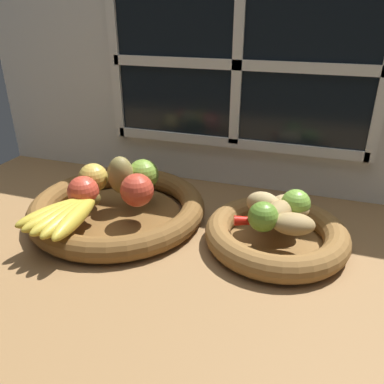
{
  "coord_description": "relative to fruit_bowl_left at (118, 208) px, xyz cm",
  "views": [
    {
      "loc": [
        19.94,
        -64.62,
        42.94
      ],
      "look_at": [
        -2.69,
        2.47,
        9.08
      ],
      "focal_mm": 36.08,
      "sensor_mm": 36.0,
      "label": 1
    }
  ],
  "objects": [
    {
      "name": "ground_plane",
      "position": [
        20.28,
        -2.47,
        -3.86
      ],
      "size": [
        140.0,
        90.0,
        3.0
      ],
      "primitive_type": "cube",
      "color": "olive"
    },
    {
      "name": "back_wall",
      "position": [
        20.28,
        27.3,
        25.53
      ],
      "size": [
        140.0,
        4.6,
        55.0
      ],
      "color": "silver",
      "rests_on": "ground_plane"
    },
    {
      "name": "fruit_bowl_left",
      "position": [
        0.0,
        0.0,
        0.0
      ],
      "size": [
        39.0,
        39.0,
        5.08
      ],
      "color": "brown",
      "rests_on": "ground_plane"
    },
    {
      "name": "fruit_bowl_right",
      "position": [
        35.17,
        0.0,
        0.02
      ],
      "size": [
        28.22,
        28.22,
        5.08
      ],
      "color": "brown",
      "rests_on": "ground_plane"
    },
    {
      "name": "apple_red_right",
      "position": [
        6.1,
        -1.88,
        6.26
      ],
      "size": [
        7.06,
        7.06,
        7.06
      ],
      "primitive_type": "sphere",
      "color": "#CC422D",
      "rests_on": "fruit_bowl_left"
    },
    {
      "name": "apple_golden_left",
      "position": [
        -6.43,
        1.44,
        6.0
      ],
      "size": [
        6.54,
        6.54,
        6.54
      ],
      "primitive_type": "sphere",
      "color": "gold",
      "rests_on": "fruit_bowl_left"
    },
    {
      "name": "apple_red_front",
      "position": [
        -4.54,
        -5.53,
        5.99
      ],
      "size": [
        6.53,
        6.53,
        6.53
      ],
      "primitive_type": "sphere",
      "color": "#CC422D",
      "rests_on": "fruit_bowl_left"
    },
    {
      "name": "apple_green_back",
      "position": [
        3.78,
        6.07,
        6.27
      ],
      "size": [
        7.09,
        7.09,
        7.09
      ],
      "primitive_type": "sphere",
      "color": "#7AA338",
      "rests_on": "fruit_bowl_left"
    },
    {
      "name": "pear_brown",
      "position": [
        0.04,
        2.54,
        7.06
      ],
      "size": [
        6.32,
        5.96,
        8.66
      ],
      "primitive_type": "ellipsoid",
      "rotation": [
        0.0,
        0.0,
        3.23
      ],
      "color": "olive",
      "rests_on": "fruit_bowl_left"
    },
    {
      "name": "banana_bunch_front",
      "position": [
        -3.91,
        -12.8,
        4.41
      ],
      "size": [
        12.7,
        18.09,
        3.37
      ],
      "color": "gold",
      "rests_on": "fruit_bowl_left"
    },
    {
      "name": "potato_oblong",
      "position": [
        31.79,
        2.63,
        5.13
      ],
      "size": [
        7.43,
        5.51,
        4.81
      ],
      "primitive_type": "ellipsoid",
      "rotation": [
        0.0,
        0.0,
        6.14
      ],
      "color": "tan",
      "rests_on": "fruit_bowl_right"
    },
    {
      "name": "potato_large",
      "position": [
        35.17,
        0.0,
        4.96
      ],
      "size": [
        6.64,
        8.64,
        4.46
      ],
      "primitive_type": "ellipsoid",
      "rotation": [
        0.0,
        0.0,
        4.43
      ],
      "color": "#A38451",
      "rests_on": "fruit_bowl_right"
    },
    {
      "name": "potato_back",
      "position": [
        37.05,
        4.14,
        4.74
      ],
      "size": [
        10.01,
        9.35,
        4.02
      ],
      "primitive_type": "ellipsoid",
      "rotation": [
        0.0,
        0.0,
        5.7
      ],
      "color": "tan",
      "rests_on": "fruit_bowl_right"
    },
    {
      "name": "potato_small",
      "position": [
        38.18,
        -3.01,
        4.74
      ],
      "size": [
        8.71,
        6.07,
        4.03
      ],
      "primitive_type": "ellipsoid",
      "rotation": [
        0.0,
        0.0,
        0.14
      ],
      "color": "#A38451",
      "rests_on": "fruit_bowl_right"
    },
    {
      "name": "lime_near",
      "position": [
        32.74,
        -3.64,
        5.6
      ],
      "size": [
        5.74,
        5.74,
        5.74
      ],
      "primitive_type": "sphere",
      "color": "olive",
      "rests_on": "fruit_bowl_right"
    },
    {
      "name": "lime_far",
      "position": [
        38.0,
        3.64,
        5.63
      ],
      "size": [
        5.81,
        5.81,
        5.81
      ],
      "primitive_type": "sphere",
      "color": "#7AAD3D",
      "rests_on": "fruit_bowl_right"
    },
    {
      "name": "chili_pepper",
      "position": [
        33.68,
        -1.54,
        3.73
      ],
      "size": [
        13.36,
        5.91,
        2.01
      ],
      "primitive_type": "cone",
      "rotation": [
        0.0,
        1.57,
        0.3
      ],
      "color": "red",
      "rests_on": "fruit_bowl_right"
    }
  ]
}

